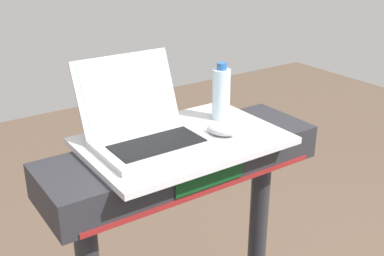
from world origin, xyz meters
name	(u,v)px	position (x,y,z in m)	size (l,w,h in m)	color
desk_board	(183,141)	(0.00, 0.70, 1.07)	(0.61, 0.41, 0.02)	silver
laptop	(145,127)	(-0.11, 0.74, 1.13)	(0.33, 0.32, 0.24)	#B7B7BC
computer_mouse	(222,130)	(0.11, 0.65, 1.09)	(0.06, 0.10, 0.03)	#B2B2B7
water_bottle	(221,93)	(0.20, 0.76, 1.17)	(0.06, 0.06, 0.19)	silver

